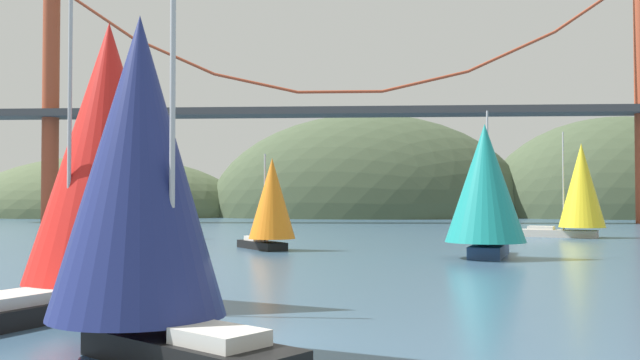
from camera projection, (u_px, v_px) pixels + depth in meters
The scene contains 11 objects.
ground_plane at pixel (246, 339), 19.43m from camera, with size 360.00×360.00×0.00m, color #385670.
headland_right at pixel (619, 217), 150.75m from camera, with size 59.77×44.00×44.03m, color #425138.
headland_center at pixel (367, 217), 153.88m from camera, with size 71.71×44.00×45.87m, color #425138.
headland_left at pixel (104, 216), 157.29m from camera, with size 66.43×44.00×27.69m, color #4C5B3D.
suspension_bridge at pixel (340, 106), 114.78m from camera, with size 134.91×6.00×41.18m.
sailboat_yellow_sail at pixel (580, 189), 70.49m from camera, with size 9.52×6.78×10.94m.
sailboat_orange_sail at pixel (271, 202), 53.12m from camera, with size 5.86×7.03×7.52m.
sailboat_navy_sail at pixel (142, 174), 17.55m from camera, with size 7.78×6.97×9.03m.
sailboat_teal_sail at pixel (485, 187), 45.85m from camera, with size 6.60×9.31×10.04m.
sailboat_red_spinnaker at pixel (106, 157), 25.49m from camera, with size 7.83×10.72×11.93m.
sailboat_blue_spinnaker at pixel (146, 196), 68.22m from camera, with size 6.15×6.22×8.35m.
Camera 1 is at (3.20, -19.40, 3.97)m, focal length 38.68 mm.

